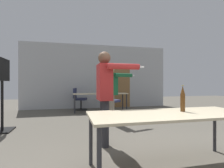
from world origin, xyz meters
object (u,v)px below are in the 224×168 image
(person_right_polo, at_px, (105,89))
(office_chair_mid_tucked, at_px, (110,102))
(beer_bottle, at_px, (183,99))
(drink_cup, at_px, (112,92))
(person_far_watching, at_px, (111,88))
(office_chair_far_left, at_px, (79,100))
(tv_screen, at_px, (2,87))

(person_right_polo, height_order, office_chair_mid_tucked, person_right_polo)
(person_right_polo, relative_size, office_chair_mid_tucked, 1.78)
(beer_bottle, relative_size, drink_cup, 3.65)
(person_far_watching, xyz_separation_m, office_chair_mid_tucked, (0.27, 1.29, -0.53))
(person_right_polo, relative_size, beer_bottle, 4.64)
(person_far_watching, distance_m, office_chair_mid_tucked, 1.42)
(person_far_watching, bearing_deg, beer_bottle, -6.94)
(office_chair_far_left, relative_size, office_chair_mid_tucked, 0.97)
(tv_screen, distance_m, person_far_watching, 2.70)
(beer_bottle, distance_m, drink_cup, 4.68)
(person_right_polo, bearing_deg, office_chair_mid_tucked, 165.85)
(office_chair_mid_tucked, height_order, drink_cup, office_chair_mid_tucked)
(office_chair_far_left, bearing_deg, beer_bottle, 26.89)
(office_chair_far_left, bearing_deg, tv_screen, -18.14)
(person_right_polo, distance_m, office_chair_far_left, 4.47)
(drink_cup, bearing_deg, office_chair_mid_tucked, -110.28)
(office_chair_mid_tucked, relative_size, beer_bottle, 2.61)
(drink_cup, bearing_deg, beer_bottle, -91.58)
(person_right_polo, relative_size, drink_cup, 16.92)
(person_far_watching, height_order, beer_bottle, person_far_watching)
(person_far_watching, distance_m, office_chair_far_left, 2.80)
(tv_screen, bearing_deg, person_far_watching, -83.42)
(office_chair_far_left, bearing_deg, person_far_watching, 31.20)
(person_right_polo, xyz_separation_m, drink_cup, (1.03, 3.70, -0.25))
(person_right_polo, height_order, person_far_watching, person_right_polo)
(tv_screen, relative_size, person_far_watching, 1.05)
(office_chair_mid_tucked, bearing_deg, office_chair_far_left, -95.86)
(office_chair_mid_tucked, height_order, beer_bottle, beer_bottle)
(tv_screen, distance_m, beer_bottle, 3.92)
(tv_screen, bearing_deg, office_chair_mid_tucked, -61.53)
(office_chair_mid_tucked, bearing_deg, tv_screen, -15.14)
(office_chair_mid_tucked, bearing_deg, person_right_polo, 31.90)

